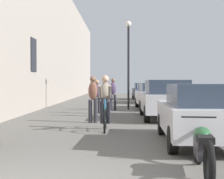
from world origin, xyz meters
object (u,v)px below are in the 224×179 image
object	(u,v)px
parked_car_third	(153,96)
parked_car_fourth	(147,93)
parked_motorcycle	(203,148)
cyclist_on_bicycle	(105,104)
street_lamp	(128,53)
parked_car_fifth	(143,91)
pedestrian_mid	(105,95)
parked_car_second	(165,99)
pedestrian_near	(93,96)
pedestrian_far	(97,95)
pedestrian_furthest	(113,92)
parked_car_nearest	(199,113)

from	to	relation	value
parked_car_third	parked_car_fourth	world-z (taller)	parked_car_fourth
parked_motorcycle	cyclist_on_bicycle	bearing A→B (deg)	109.33
street_lamp	parked_car_third	xyz separation A→B (m)	(1.38, 0.31, -2.35)
parked_car_fifth	parked_car_third	bearing A→B (deg)	-91.09
pedestrian_mid	parked_car_second	world-z (taller)	pedestrian_mid
parked_car_fifth	parked_motorcycle	bearing A→B (deg)	-91.74
pedestrian_mid	parked_car_third	bearing A→B (deg)	60.02
parked_motorcycle	street_lamp	bearing A→B (deg)	93.54
pedestrian_near	parked_car_second	world-z (taller)	pedestrian_near
pedestrian_far	parked_car_fourth	size ratio (longest dim) A/B	0.39
pedestrian_near	parked_car_second	size ratio (longest dim) A/B	0.39
street_lamp	parked_car_fourth	distance (m)	7.04
pedestrian_mid	parked_car_second	xyz separation A→B (m)	(2.50, -0.88, -0.10)
pedestrian_mid	pedestrian_furthest	distance (m)	3.39
parked_car_second	parked_car_fifth	distance (m)	16.61
pedestrian_mid	street_lamp	bearing A→B (deg)	74.32
pedestrian_mid	street_lamp	world-z (taller)	street_lamp
parked_car_nearest	parked_car_third	distance (m)	11.08
pedestrian_far	pedestrian_furthest	bearing A→B (deg)	68.61
parked_car_fourth	parked_car_fifth	size ratio (longest dim) A/B	1.00
pedestrian_mid	parked_car_second	distance (m)	2.65
pedestrian_furthest	parked_car_third	world-z (taller)	pedestrian_furthest
pedestrian_mid	parked_car_fourth	bearing A→B (deg)	75.54
parked_motorcycle	pedestrian_mid	bearing A→B (deg)	101.82
pedestrian_near	parked_car_fifth	world-z (taller)	pedestrian_near
cyclist_on_bicycle	pedestrian_mid	world-z (taller)	cyclist_on_bicycle
pedestrian_far	parked_car_fifth	world-z (taller)	pedestrian_far
cyclist_on_bicycle	pedestrian_furthest	distance (m)	7.70
parked_car_second	parked_motorcycle	world-z (taller)	parked_car_second
parked_car_third	parked_motorcycle	distance (m)	13.81
pedestrian_mid	street_lamp	size ratio (longest dim) A/B	0.34
parked_car_third	parked_motorcycle	size ratio (longest dim) A/B	1.95
parked_car_fourth	parked_motorcycle	size ratio (longest dim) A/B	1.94
pedestrian_furthest	parked_car_second	distance (m)	4.80
cyclist_on_bicycle	pedestrian_far	size ratio (longest dim) A/B	1.08
parked_car_nearest	pedestrian_furthest	bearing A→B (deg)	102.48
pedestrian_mid	pedestrian_far	xyz separation A→B (m)	(-0.44, 1.50, -0.01)
pedestrian_mid	parked_car_fifth	distance (m)	15.97
pedestrian_far	pedestrian_near	bearing A→B (deg)	-88.71
street_lamp	parked_car_second	distance (m)	5.61
parked_car_second	parked_motorcycle	xyz separation A→B (m)	(-0.53, -8.55, -0.42)
pedestrian_mid	parked_car_fourth	distance (m)	10.85
parked_car_third	pedestrian_far	bearing A→B (deg)	-135.87
parked_motorcycle	parked_car_third	bearing A→B (deg)	87.73
parked_car_second	pedestrian_far	bearing A→B (deg)	141.01
parked_car_nearest	parked_car_second	bearing A→B (deg)	90.33
pedestrian_near	parked_car_fifth	distance (m)	18.33
pedestrian_near	parked_car_nearest	size ratio (longest dim) A/B	0.42
parked_car_nearest	parked_car_third	size ratio (longest dim) A/B	0.99
pedestrian_near	parked_car_second	xyz separation A→B (m)	(2.85, 1.46, -0.15)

